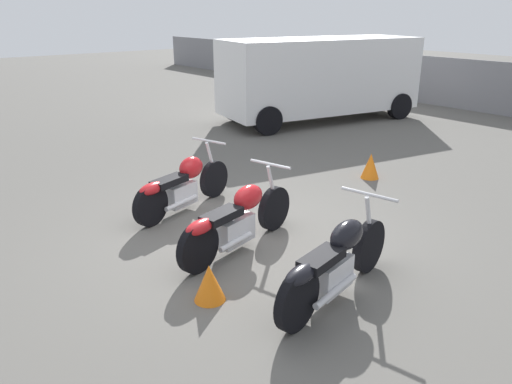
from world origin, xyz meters
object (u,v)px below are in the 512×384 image
(motorcycle_slot_1, at_px, (237,220))
(motorcycle_slot_2, at_px, (335,262))
(traffic_cone_near, at_px, (370,166))
(traffic_cone_far, at_px, (209,283))
(motorcycle_slot_0, at_px, (182,185))
(parked_van, at_px, (320,75))

(motorcycle_slot_1, relative_size, motorcycle_slot_2, 1.01)
(traffic_cone_near, distance_m, traffic_cone_far, 4.72)
(traffic_cone_far, bearing_deg, motorcycle_slot_2, 52.10)
(motorcycle_slot_0, height_order, motorcycle_slot_2, motorcycle_slot_2)
(motorcycle_slot_2, distance_m, traffic_cone_near, 4.15)
(motorcycle_slot_2, bearing_deg, parked_van, 123.02)
(motorcycle_slot_0, bearing_deg, motorcycle_slot_2, -17.49)
(motorcycle_slot_0, relative_size, traffic_cone_near, 4.29)
(motorcycle_slot_2, height_order, traffic_cone_far, motorcycle_slot_2)
(parked_van, height_order, traffic_cone_far, parked_van)
(motorcycle_slot_1, relative_size, traffic_cone_near, 4.58)
(traffic_cone_far, bearing_deg, traffic_cone_near, 108.49)
(traffic_cone_near, bearing_deg, traffic_cone_far, -71.51)
(motorcycle_slot_1, bearing_deg, motorcycle_slot_0, 160.77)
(motorcycle_slot_2, bearing_deg, traffic_cone_far, -139.90)
(traffic_cone_near, height_order, traffic_cone_far, traffic_cone_near)
(motorcycle_slot_0, distance_m, parked_van, 7.16)
(traffic_cone_far, bearing_deg, motorcycle_slot_0, 154.77)
(parked_van, bearing_deg, traffic_cone_far, -41.05)
(motorcycle_slot_1, bearing_deg, motorcycle_slot_2, -9.84)
(motorcycle_slot_0, xyz_separation_m, traffic_cone_far, (2.28, -1.07, -0.21))
(motorcycle_slot_0, bearing_deg, traffic_cone_near, 60.60)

